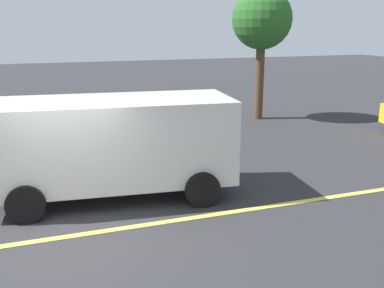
{
  "coord_description": "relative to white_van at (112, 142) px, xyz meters",
  "views": [
    {
      "loc": [
        -0.36,
        -7.66,
        3.74
      ],
      "look_at": [
        2.61,
        0.72,
        1.34
      ],
      "focal_mm": 41.29,
      "sensor_mm": 36.0,
      "label": 1
    }
  ],
  "objects": [
    {
      "name": "white_van",
      "position": [
        0.0,
        0.0,
        0.0
      ],
      "size": [
        5.39,
        2.72,
        2.2
      ],
      "color": "silver",
      "rests_on": "ground_plane"
    },
    {
      "name": "ground_plane",
      "position": [
        -1.1,
        -1.73,
        -1.27
      ],
      "size": [
        80.0,
        80.0,
        0.0
      ],
      "primitive_type": "plane",
      "color": "#2D2D30"
    },
    {
      "name": "tree_left_verge",
      "position": [
        7.09,
        6.57,
        2.63
      ],
      "size": [
        2.36,
        2.36,
        5.15
      ],
      "color": "#513823",
      "rests_on": "ground_plane"
    },
    {
      "name": "lane_marking_centre",
      "position": [
        1.9,
        -1.73,
        -1.26
      ],
      "size": [
        28.0,
        0.16,
        0.01
      ],
      "primitive_type": "cube",
      "color": "#E0D14C"
    }
  ]
}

